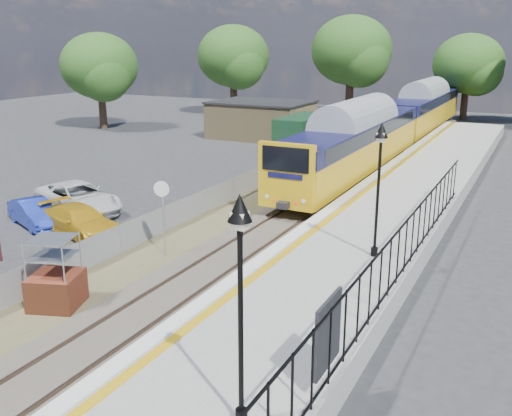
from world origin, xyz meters
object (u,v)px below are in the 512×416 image
Objects in this scene: victorian_lamp_north at (380,159)px; car_white at (78,198)px; brick_plinth at (55,274)px; train at (397,120)px; car_yellow at (80,221)px; car_blue at (35,213)px; victorian_lamp_south at (240,259)px; speed_sign at (163,205)px.

car_white is at bearing 174.11° from victorian_lamp_north.
victorian_lamp_north reaches higher than brick_plinth.
car_yellow is (-7.24, -25.72, -1.71)m from train.
brick_plinth is at bearing -106.30° from car_blue.
victorian_lamp_south is at bearing -22.13° from brick_plinth.
victorian_lamp_south is 0.88× the size of car_white.
car_yellow is (-12.74, 9.03, -3.67)m from victorian_lamp_south.
car_white is at bearing 130.16° from brick_plinth.
speed_sign is 7.65m from car_blue.
car_blue is (-7.10, 5.65, -0.51)m from brick_plinth.
victorian_lamp_north is 1.06× the size of car_yellow.
victorian_lamp_north is at bearing -6.63° from speed_sign.
car_yellow is at bearing 127.76° from brick_plinth.
brick_plinth is at bearing 157.87° from victorian_lamp_south.
train is at bearing 98.99° from victorian_lamp_south.
victorian_lamp_north is 1.98× the size of brick_plinth.
speed_sign reaches higher than car_yellow.
car_white is (-6.87, 8.14, -0.39)m from brick_plinth.
victorian_lamp_south reaches higher than car_yellow.
victorian_lamp_north is 10.98m from brick_plinth.
victorian_lamp_north is at bearing 91.15° from victorian_lamp_south.
speed_sign is at bearing 85.72° from brick_plinth.
train reaches higher than car_blue.
train is 26.77m from car_yellow.
speed_sign is at bearing 133.13° from victorian_lamp_south.
speed_sign is at bearing -95.45° from train.
victorian_lamp_south is 1.53× the size of speed_sign.
victorian_lamp_south is 10.00m from victorian_lamp_north.
brick_plinth is 7.13m from car_yellow.
car_yellow is 3.56m from car_white.
brick_plinth reaches higher than car_white.
car_white reaches higher than car_blue.
victorian_lamp_north is 15.55m from car_white.
brick_plinth is 9.09m from car_blue.
car_white is at bearing 140.20° from speed_sign.
victorian_lamp_north is 8.24m from speed_sign.
brick_plinth reaches higher than car_yellow.
victorian_lamp_south is 1.00× the size of victorian_lamp_north.
victorian_lamp_south is 11.91m from speed_sign.
victorian_lamp_south reaches higher than speed_sign.
train is 31.50m from brick_plinth.
speed_sign is 4.98m from car_yellow.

